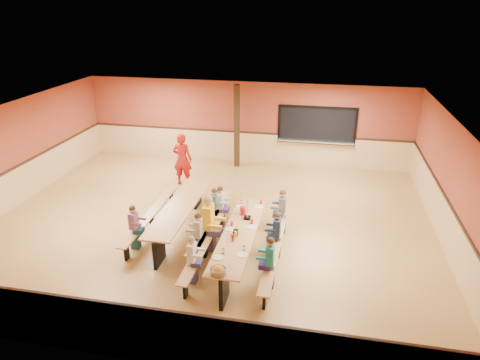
# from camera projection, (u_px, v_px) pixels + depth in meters

# --- Properties ---
(ground) EXTENTS (12.00, 12.00, 0.00)m
(ground) POSITION_uv_depth(u_px,v_px,m) (212.00, 222.00, 11.83)
(ground) COLOR olive
(ground) RESTS_ON ground
(room_envelope) EXTENTS (12.04, 10.04, 3.02)m
(room_envelope) POSITION_uv_depth(u_px,v_px,m) (211.00, 200.00, 11.56)
(room_envelope) COLOR brown
(room_envelope) RESTS_ON ground
(kitchen_pass_through) EXTENTS (2.78, 0.28, 1.38)m
(kitchen_pass_through) POSITION_uv_depth(u_px,v_px,m) (317.00, 127.00, 15.25)
(kitchen_pass_through) COLOR black
(kitchen_pass_through) RESTS_ON ground
(structural_post) EXTENTS (0.18, 0.18, 3.00)m
(structural_post) POSITION_uv_depth(u_px,v_px,m) (237.00, 127.00, 15.25)
(structural_post) COLOR black
(structural_post) RESTS_ON ground
(cafeteria_table_main) EXTENTS (1.91, 3.70, 0.74)m
(cafeteria_table_main) POSITION_uv_depth(u_px,v_px,m) (239.00, 241.00, 9.94)
(cafeteria_table_main) COLOR #B98349
(cafeteria_table_main) RESTS_ON ground
(cafeteria_table_second) EXTENTS (1.91, 3.70, 0.74)m
(cafeteria_table_second) POSITION_uv_depth(u_px,v_px,m) (180.00, 213.00, 11.21)
(cafeteria_table_second) COLOR #B98349
(cafeteria_table_second) RESTS_ON ground
(seated_child_white_left) EXTENTS (0.33, 0.27, 1.12)m
(seated_child_white_left) POSITION_uv_depth(u_px,v_px,m) (192.00, 260.00, 9.14)
(seated_child_white_left) COLOR white
(seated_child_white_left) RESTS_ON ground
(seated_adult_yellow) EXTENTS (0.48, 0.39, 1.44)m
(seated_adult_yellow) POSITION_uv_depth(u_px,v_px,m) (209.00, 223.00, 10.30)
(seated_adult_yellow) COLOR yellow
(seated_adult_yellow) RESTS_ON ground
(seated_child_grey_left) EXTENTS (0.34, 0.28, 1.15)m
(seated_child_grey_left) POSITION_uv_depth(u_px,v_px,m) (221.00, 207.00, 11.44)
(seated_child_grey_left) COLOR silver
(seated_child_grey_left) RESTS_ON ground
(seated_child_teal_right) EXTENTS (0.35, 0.29, 1.17)m
(seated_child_teal_right) POSITION_uv_depth(u_px,v_px,m) (270.00, 263.00, 9.01)
(seated_child_teal_right) COLOR teal
(seated_child_teal_right) RESTS_ON ground
(seated_child_navy_right) EXTENTS (0.34, 0.28, 1.16)m
(seated_child_navy_right) POSITION_uv_depth(u_px,v_px,m) (277.00, 235.00, 10.08)
(seated_child_navy_right) COLOR #1A2D4E
(seated_child_navy_right) RESTS_ON ground
(seated_child_char_right) EXTENTS (0.36, 0.29, 1.19)m
(seated_child_char_right) POSITION_uv_depth(u_px,v_px,m) (282.00, 212.00, 11.14)
(seated_child_char_right) COLOR #4C4F56
(seated_child_char_right) RESTS_ON ground
(seated_child_purple_sec) EXTENTS (0.34, 0.28, 1.15)m
(seated_child_purple_sec) POSITION_uv_depth(u_px,v_px,m) (134.00, 227.00, 10.41)
(seated_child_purple_sec) COLOR #895480
(seated_child_purple_sec) RESTS_ON ground
(seated_child_green_sec) EXTENTS (0.32, 0.26, 1.10)m
(seated_child_green_sec) POSITION_uv_depth(u_px,v_px,m) (215.00, 208.00, 11.42)
(seated_child_green_sec) COLOR #307955
(seated_child_green_sec) RESTS_ON ground
(seated_child_tan_sec) EXTENTS (0.34, 0.28, 1.14)m
(seated_child_tan_sec) POSITION_uv_depth(u_px,v_px,m) (199.00, 236.00, 10.06)
(seated_child_tan_sec) COLOR #B8AA94
(seated_child_tan_sec) RESTS_ON ground
(standing_woman) EXTENTS (0.64, 0.43, 1.75)m
(standing_woman) POSITION_uv_depth(u_px,v_px,m) (182.00, 159.00, 13.94)
(standing_woman) COLOR #A01412
(standing_woman) RESTS_ON ground
(punch_pitcher) EXTENTS (0.16, 0.16, 0.22)m
(punch_pitcher) POSITION_uv_depth(u_px,v_px,m) (243.00, 211.00, 10.63)
(punch_pitcher) COLOR red
(punch_pitcher) RESTS_ON cafeteria_table_main
(chip_bowl) EXTENTS (0.32, 0.32, 0.15)m
(chip_bowl) POSITION_uv_depth(u_px,v_px,m) (218.00, 271.00, 8.35)
(chip_bowl) COLOR #F8A827
(chip_bowl) RESTS_ON cafeteria_table_main
(napkin_dispenser) EXTENTS (0.10, 0.14, 0.13)m
(napkin_dispenser) POSITION_uv_depth(u_px,v_px,m) (236.00, 233.00, 9.72)
(napkin_dispenser) COLOR black
(napkin_dispenser) RESTS_ON cafeteria_table_main
(condiment_mustard) EXTENTS (0.06, 0.06, 0.17)m
(condiment_mustard) POSITION_uv_depth(u_px,v_px,m) (235.00, 235.00, 9.59)
(condiment_mustard) COLOR yellow
(condiment_mustard) RESTS_ON cafeteria_table_main
(condiment_ketchup) EXTENTS (0.06, 0.06, 0.17)m
(condiment_ketchup) POSITION_uv_depth(u_px,v_px,m) (233.00, 238.00, 9.47)
(condiment_ketchup) COLOR #B2140F
(condiment_ketchup) RESTS_ON cafeteria_table_main
(table_paddle) EXTENTS (0.16, 0.16, 0.56)m
(table_paddle) POSITION_uv_depth(u_px,v_px,m) (247.00, 214.00, 10.42)
(table_paddle) COLOR black
(table_paddle) RESTS_ON cafeteria_table_main
(place_settings) EXTENTS (0.65, 3.30, 0.11)m
(place_settings) POSITION_uv_depth(u_px,v_px,m) (239.00, 231.00, 9.83)
(place_settings) COLOR beige
(place_settings) RESTS_ON cafeteria_table_main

